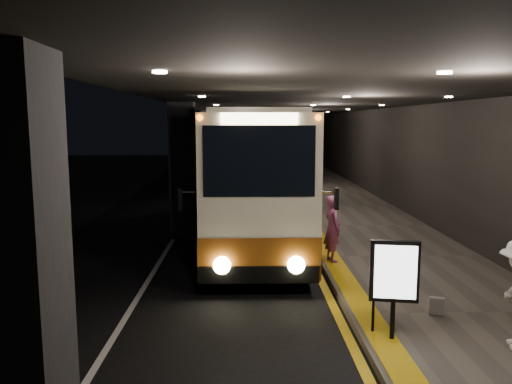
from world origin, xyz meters
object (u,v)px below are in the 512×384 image
object	(u,v)px
info_sign	(394,273)
stanchion_post	(373,302)
passenger_boarding	(332,229)
coach_main	(254,179)
coach_third	(248,146)
coach_second	(254,152)
bag_polka	(437,306)

from	to	relation	value
info_sign	stanchion_post	size ratio (longest dim) A/B	1.60
passenger_boarding	coach_main	bearing A→B (deg)	11.84
coach_third	info_sign	xyz separation A→B (m)	(2.22, -33.06, -0.50)
coach_third	stanchion_post	world-z (taller)	coach_third
coach_second	passenger_boarding	distance (m)	19.36
passenger_boarding	bag_polka	size ratio (longest dim) A/B	5.13
coach_second	bag_polka	size ratio (longest dim) A/B	36.23
bag_polka	info_sign	bearing A→B (deg)	-137.92
coach_second	info_sign	world-z (taller)	coach_second
coach_third	stanchion_post	distance (m)	32.83
info_sign	coach_second	bearing A→B (deg)	103.82
coach_main	stanchion_post	size ratio (longest dim) A/B	12.02
stanchion_post	coach_main	bearing A→B (deg)	103.16
stanchion_post	bag_polka	bearing A→B (deg)	27.65
coach_second	coach_third	xyz separation A→B (m)	(-0.32, 9.04, -0.06)
coach_second	passenger_boarding	xyz separation A→B (m)	(1.70, -19.27, -0.83)
info_sign	bag_polka	bearing A→B (deg)	51.39
coach_third	info_sign	size ratio (longest dim) A/B	7.03
coach_second	stanchion_post	bearing A→B (deg)	-87.46
coach_main	passenger_boarding	size ratio (longest dim) A/B	7.32
coach_third	bag_polka	xyz separation A→B (m)	(3.38, -32.02, -1.48)
bag_polka	stanchion_post	distance (m)	1.63
info_sign	coach_third	bearing A→B (deg)	103.15
passenger_boarding	bag_polka	distance (m)	4.01
coach_main	info_sign	bearing A→B (deg)	-75.84
passenger_boarding	info_sign	xyz separation A→B (m)	(0.20, -4.75, 0.27)
coach_second	coach_third	bearing A→B (deg)	90.61
passenger_boarding	coach_second	bearing A→B (deg)	-10.62
coach_second	coach_third	world-z (taller)	coach_second
coach_second	coach_third	distance (m)	9.05
coach_main	coach_second	size ratio (longest dim) A/B	1.04
coach_main	passenger_boarding	distance (m)	4.37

